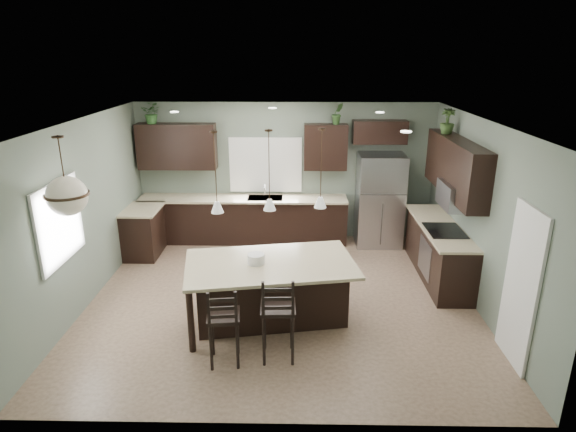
# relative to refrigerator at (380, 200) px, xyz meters

# --- Properties ---
(ground) EXTENTS (6.00, 6.00, 0.00)m
(ground) POSITION_rel_refrigerator_xyz_m (-1.90, -2.35, -0.93)
(ground) COLOR #9E8466
(ground) RESTS_ON ground
(pantry_door) EXTENTS (0.04, 0.82, 2.04)m
(pantry_door) POSITION_rel_refrigerator_xyz_m (1.08, -3.90, 0.09)
(pantry_door) COLOR white
(pantry_door) RESTS_ON ground
(window_back) EXTENTS (1.35, 0.02, 1.00)m
(window_back) POSITION_rel_refrigerator_xyz_m (-2.30, 0.38, 0.62)
(window_back) COLOR white
(window_back) RESTS_ON room_shell
(window_left) EXTENTS (0.02, 1.10, 1.00)m
(window_left) POSITION_rel_refrigerator_xyz_m (-4.88, -3.15, 0.62)
(window_left) COLOR white
(window_left) RESTS_ON room_shell
(left_return_cabs) EXTENTS (0.60, 0.90, 0.90)m
(left_return_cabs) POSITION_rel_refrigerator_xyz_m (-4.60, -0.65, -0.48)
(left_return_cabs) COLOR black
(left_return_cabs) RESTS_ON ground
(left_return_countertop) EXTENTS (0.66, 0.96, 0.04)m
(left_return_countertop) POSITION_rel_refrigerator_xyz_m (-4.58, -0.65, -0.01)
(left_return_countertop) COLOR beige
(left_return_countertop) RESTS_ON left_return_cabs
(back_lower_cabs) EXTENTS (4.20, 0.60, 0.90)m
(back_lower_cabs) POSITION_rel_refrigerator_xyz_m (-2.75, 0.10, -0.48)
(back_lower_cabs) COLOR black
(back_lower_cabs) RESTS_ON ground
(back_countertop) EXTENTS (4.20, 0.66, 0.04)m
(back_countertop) POSITION_rel_refrigerator_xyz_m (-2.75, 0.08, -0.01)
(back_countertop) COLOR beige
(back_countertop) RESTS_ON back_lower_cabs
(sink_inset) EXTENTS (0.70, 0.45, 0.01)m
(sink_inset) POSITION_rel_refrigerator_xyz_m (-2.30, 0.08, 0.01)
(sink_inset) COLOR gray
(sink_inset) RESTS_ON back_countertop
(faucet) EXTENTS (0.02, 0.02, 0.28)m
(faucet) POSITION_rel_refrigerator_xyz_m (-2.30, 0.05, 0.16)
(faucet) COLOR silver
(faucet) RESTS_ON back_countertop
(back_upper_left) EXTENTS (1.55, 0.34, 0.90)m
(back_upper_left) POSITION_rel_refrigerator_xyz_m (-4.05, 0.23, 1.02)
(back_upper_left) COLOR black
(back_upper_left) RESTS_ON room_shell
(back_upper_right) EXTENTS (0.85, 0.34, 0.90)m
(back_upper_right) POSITION_rel_refrigerator_xyz_m (-1.10, 0.23, 1.02)
(back_upper_right) COLOR black
(back_upper_right) RESTS_ON room_shell
(fridge_header) EXTENTS (1.05, 0.34, 0.45)m
(fridge_header) POSITION_rel_refrigerator_xyz_m (-0.05, 0.23, 1.32)
(fridge_header) COLOR black
(fridge_header) RESTS_ON room_shell
(right_lower_cabs) EXTENTS (0.60, 2.35, 0.90)m
(right_lower_cabs) POSITION_rel_refrigerator_xyz_m (0.80, -1.48, -0.48)
(right_lower_cabs) COLOR black
(right_lower_cabs) RESTS_ON ground
(right_countertop) EXTENTS (0.66, 2.35, 0.04)m
(right_countertop) POSITION_rel_refrigerator_xyz_m (0.78, -1.48, -0.01)
(right_countertop) COLOR beige
(right_countertop) RESTS_ON right_lower_cabs
(cooktop) EXTENTS (0.58, 0.75, 0.02)m
(cooktop) POSITION_rel_refrigerator_xyz_m (0.78, -1.75, 0.02)
(cooktop) COLOR black
(cooktop) RESTS_ON right_countertop
(wall_oven_front) EXTENTS (0.01, 0.72, 0.60)m
(wall_oven_front) POSITION_rel_refrigerator_xyz_m (0.50, -1.75, -0.48)
(wall_oven_front) COLOR gray
(wall_oven_front) RESTS_ON right_lower_cabs
(right_upper_cabs) EXTENTS (0.34, 2.35, 0.90)m
(right_upper_cabs) POSITION_rel_refrigerator_xyz_m (0.93, -1.48, 1.02)
(right_upper_cabs) COLOR black
(right_upper_cabs) RESTS_ON room_shell
(microwave) EXTENTS (0.40, 0.75, 0.40)m
(microwave) POSITION_rel_refrigerator_xyz_m (0.88, -1.75, 0.62)
(microwave) COLOR gray
(microwave) RESTS_ON right_upper_cabs
(refrigerator) EXTENTS (0.90, 0.74, 1.85)m
(refrigerator) POSITION_rel_refrigerator_xyz_m (0.00, 0.00, 0.00)
(refrigerator) COLOR #9D9CA5
(refrigerator) RESTS_ON ground
(kitchen_island) EXTENTS (2.56, 1.73, 0.92)m
(kitchen_island) POSITION_rel_refrigerator_xyz_m (-2.02, -3.03, -0.46)
(kitchen_island) COLOR black
(kitchen_island) RESTS_ON ground
(serving_dish) EXTENTS (0.24, 0.24, 0.14)m
(serving_dish) POSITION_rel_refrigerator_xyz_m (-2.22, -3.06, 0.07)
(serving_dish) COLOR silver
(serving_dish) RESTS_ON kitchen_island
(bar_stool_left) EXTENTS (0.44, 0.44, 1.08)m
(bar_stool_left) POSITION_rel_refrigerator_xyz_m (-2.55, -4.04, -0.39)
(bar_stool_left) COLOR black
(bar_stool_left) RESTS_ON ground
(bar_stool_center) EXTENTS (0.45, 0.45, 1.18)m
(bar_stool_center) POSITION_rel_refrigerator_xyz_m (-1.88, -3.92, -0.34)
(bar_stool_center) COLOR black
(bar_stool_center) RESTS_ON ground
(pendant_left) EXTENTS (0.17, 0.17, 1.10)m
(pendant_left) POSITION_rel_refrigerator_xyz_m (-2.71, -3.15, 1.32)
(pendant_left) COLOR white
(pendant_left) RESTS_ON room_shell
(pendant_center) EXTENTS (0.17, 0.17, 1.10)m
(pendant_center) POSITION_rel_refrigerator_xyz_m (-2.02, -3.03, 1.32)
(pendant_center) COLOR silver
(pendant_center) RESTS_ON room_shell
(pendant_right) EXTENTS (0.17, 0.17, 1.10)m
(pendant_right) POSITION_rel_refrigerator_xyz_m (-1.34, -2.91, 1.32)
(pendant_right) COLOR silver
(pendant_right) RESTS_ON room_shell
(chandelier) EXTENTS (0.54, 0.54, 1.00)m
(chandelier) POSITION_rel_refrigerator_xyz_m (-4.50, -3.57, 1.38)
(chandelier) COLOR beige
(chandelier) RESTS_ON room_shell
(plant_back_left) EXTENTS (0.39, 0.34, 0.42)m
(plant_back_left) POSITION_rel_refrigerator_xyz_m (-4.48, 0.20, 1.68)
(plant_back_left) COLOR #295424
(plant_back_left) RESTS_ON back_upper_left
(plant_back_right) EXTENTS (0.28, 0.25, 0.41)m
(plant_back_right) POSITION_rel_refrigerator_xyz_m (-0.88, 0.20, 1.68)
(plant_back_right) COLOR #325927
(plant_back_right) RESTS_ON back_upper_right
(plant_right_wall) EXTENTS (0.30, 0.30, 0.43)m
(plant_right_wall) POSITION_rel_refrigerator_xyz_m (0.90, -0.89, 1.69)
(plant_right_wall) COLOR #345123
(plant_right_wall) RESTS_ON right_upper_cabs
(room_shell) EXTENTS (6.00, 6.00, 6.00)m
(room_shell) POSITION_rel_refrigerator_xyz_m (-1.90, -2.35, 0.77)
(room_shell) COLOR slate
(room_shell) RESTS_ON ground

